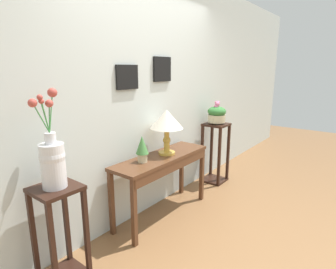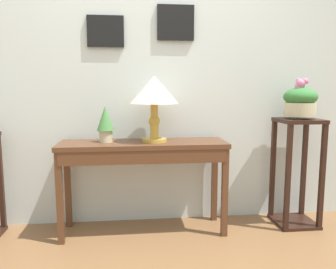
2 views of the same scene
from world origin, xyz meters
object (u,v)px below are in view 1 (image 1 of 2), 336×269
Objects in this scene: console_table at (164,165)px; planter_bowl_wide_right at (217,114)px; potted_plant_on_console at (142,148)px; table_lamp at (167,121)px; pedestal_stand_left at (60,234)px; pedestal_stand_right at (215,153)px; flower_vase_tall_left at (52,158)px.

planter_bowl_wide_right reaches higher than console_table.
table_lamp is at bearing -4.20° from potted_plant_on_console.
potted_plant_on_console is 0.85× the size of planter_bowl_wide_right.
planter_bowl_wide_right is (1.26, 0.03, 0.41)m from console_table.
console_table is at bearing -1.13° from pedestal_stand_left.
pedestal_stand_right is (1.55, -0.02, -0.43)m from potted_plant_on_console.
pedestal_stand_right is at bearing 0.12° from pedestal_stand_left.
potted_plant_on_console is 0.38× the size of flower_vase_tall_left.
table_lamp is 1.52m from pedestal_stand_left.
flower_vase_tall_left is at bearing 70.87° from pedestal_stand_left.
potted_plant_on_console is at bearing 1.40° from flower_vase_tall_left.
planter_bowl_wide_right is (-0.00, -0.00, 0.59)m from pedestal_stand_right.
potted_plant_on_console is 0.99m from flower_vase_tall_left.
table_lamp is at bearing -179.68° from pedestal_stand_right.
pedestal_stand_left is (-0.98, -0.03, -0.48)m from potted_plant_on_console.
planter_bowl_wide_right reaches higher than pedestal_stand_right.
pedestal_stand_left is 2.47× the size of planter_bowl_wide_right.
potted_plant_on_console is at bearing 179.23° from pedestal_stand_right.
potted_plant_on_console reaches higher than pedestal_stand_left.
flower_vase_tall_left reaches higher than potted_plant_on_console.
pedestal_stand_right is at bearing 0.07° from flower_vase_tall_left.
console_table is 1.60× the size of pedestal_stand_left.
table_lamp reaches higher than console_table.
flower_vase_tall_left is at bearing -179.93° from pedestal_stand_right.
console_table is at bearing -178.63° from pedestal_stand_right.
potted_plant_on_console reaches higher than console_table.
potted_plant_on_console is 1.55m from planter_bowl_wide_right.
pedestal_stand_left is (-1.26, 0.02, -0.22)m from console_table.
flower_vase_tall_left is 2.52m from planter_bowl_wide_right.
potted_plant_on_console reaches higher than pedestal_stand_right.
pedestal_stand_left is 2.53m from pedestal_stand_right.
pedestal_stand_left is 1.10× the size of flower_vase_tall_left.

